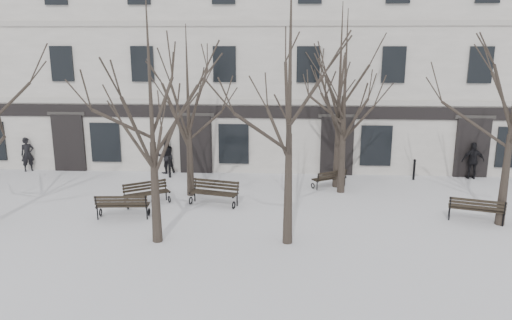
# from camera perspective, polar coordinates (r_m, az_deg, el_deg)

# --- Properties ---
(ground) EXTENTS (100.00, 100.00, 0.00)m
(ground) POSITION_cam_1_polar(r_m,az_deg,el_deg) (17.53, 0.04, -8.35)
(ground) COLOR silver
(ground) RESTS_ON ground
(building) EXTENTS (40.40, 10.20, 11.40)m
(building) POSITION_cam_1_polar(r_m,az_deg,el_deg) (29.22, 1.57, 11.58)
(building) COLOR beige
(building) RESTS_ON ground
(tree_1) EXTENTS (5.62, 5.62, 8.03)m
(tree_1) POSITION_cam_1_polar(r_m,az_deg,el_deg) (15.96, -12.00, 7.80)
(tree_1) COLOR black
(tree_1) RESTS_ON ground
(tree_2) EXTENTS (6.11, 6.11, 8.73)m
(tree_2) POSITION_cam_1_polar(r_m,az_deg,el_deg) (15.50, 3.90, 9.53)
(tree_2) COLOR black
(tree_2) RESTS_ON ground
(tree_4) EXTENTS (5.02, 5.02, 7.17)m
(tree_4) POSITION_cam_1_polar(r_m,az_deg,el_deg) (20.92, -7.81, 7.80)
(tree_4) COLOR black
(tree_4) RESTS_ON ground
(tree_5) EXTENTS (5.68, 5.68, 8.12)m
(tree_5) POSITION_cam_1_polar(r_m,az_deg,el_deg) (22.25, 9.60, 9.62)
(tree_5) COLOR black
(tree_5) RESTS_ON ground
(tree_6) EXTENTS (5.46, 5.46, 7.79)m
(tree_6) POSITION_cam_1_polar(r_m,az_deg,el_deg) (21.44, 10.16, 8.90)
(tree_6) COLOR black
(tree_6) RESTS_ON ground
(bench_0) EXTENTS (1.86, 1.52, 0.92)m
(bench_0) POSITION_cam_1_polar(r_m,az_deg,el_deg) (20.80, -12.40, -3.64)
(bench_0) COLOR black
(bench_0) RESTS_ON ground
(bench_1) EXTENTS (1.99, 0.86, 0.98)m
(bench_1) POSITION_cam_1_polar(r_m,az_deg,el_deg) (19.38, -15.00, -4.98)
(bench_1) COLOR black
(bench_1) RESTS_ON ground
(bench_2) EXTENTS (2.01, 1.21, 0.96)m
(bench_2) POSITION_cam_1_polar(r_m,az_deg,el_deg) (20.05, 23.88, -5.10)
(bench_2) COLOR black
(bench_2) RESTS_ON ground
(bench_3) EXTENTS (2.07, 1.18, 0.99)m
(bench_3) POSITION_cam_1_polar(r_m,az_deg,el_deg) (20.33, -4.79, -3.64)
(bench_3) COLOR black
(bench_3) RESTS_ON ground
(bench_4) EXTENTS (1.67, 1.34, 0.82)m
(bench_4) POSITION_cam_1_polar(r_m,az_deg,el_deg) (22.86, 8.45, -2.04)
(bench_4) COLOR black
(bench_4) RESTS_ON ground
(bollard_a) EXTENTS (0.14, 0.14, 1.06)m
(bollard_a) POSITION_cam_1_polar(r_m,az_deg,el_deg) (24.55, -9.85, -0.70)
(bollard_a) COLOR black
(bollard_a) RESTS_ON ground
(bollard_b) EXTENTS (0.13, 0.13, 1.02)m
(bollard_b) POSITION_cam_1_polar(r_m,az_deg,el_deg) (24.97, 17.63, -0.96)
(bollard_b) COLOR black
(bollard_b) RESTS_ON ground
(pedestrian_a) EXTENTS (0.76, 0.72, 1.74)m
(pedestrian_a) POSITION_cam_1_polar(r_m,az_deg,el_deg) (28.06, -24.48, -1.14)
(pedestrian_a) COLOR black
(pedestrian_a) RESTS_ON ground
(pedestrian_b) EXTENTS (1.11, 1.05, 1.80)m
(pedestrian_b) POSITION_cam_1_polar(r_m,az_deg,el_deg) (25.56, -10.17, -1.46)
(pedestrian_b) COLOR black
(pedestrian_b) RESTS_ON ground
(pedestrian_c) EXTENTS (1.07, 0.48, 1.79)m
(pedestrian_c) POSITION_cam_1_polar(r_m,az_deg,el_deg) (26.30, 23.37, -1.96)
(pedestrian_c) COLOR black
(pedestrian_c) RESTS_ON ground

